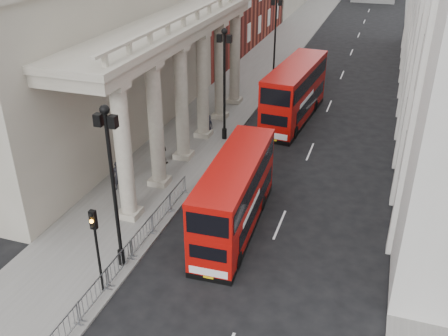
% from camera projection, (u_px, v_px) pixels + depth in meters
% --- Properties ---
extents(ground, '(260.00, 260.00, 0.00)m').
position_uv_depth(ground, '(90.00, 325.00, 21.22)').
color(ground, black).
rests_on(ground, ground).
extents(sidewalk_west, '(6.00, 140.00, 0.12)m').
position_uv_depth(sidewalk_west, '(234.00, 95.00, 47.29)').
color(sidewalk_west, slate).
rests_on(sidewalk_west, ground).
extents(sidewalk_east, '(3.00, 140.00, 0.12)m').
position_uv_depth(sidewalk_east, '(417.00, 115.00, 42.65)').
color(sidewalk_east, slate).
rests_on(sidewalk_east, ground).
extents(kerb, '(0.20, 140.00, 0.14)m').
position_uv_depth(kerb, '(264.00, 98.00, 46.45)').
color(kerb, slate).
rests_on(kerb, ground).
extents(portico_building, '(9.00, 28.00, 12.00)m').
position_uv_depth(portico_building, '(88.00, 58.00, 36.55)').
color(portico_building, gray).
rests_on(portico_building, ground).
extents(lamp_post_south, '(1.05, 0.44, 8.32)m').
position_uv_depth(lamp_post_south, '(113.00, 179.00, 22.49)').
color(lamp_post_south, black).
rests_on(lamp_post_south, sidewalk_west).
extents(lamp_post_mid, '(1.05, 0.44, 8.32)m').
position_uv_depth(lamp_post_mid, '(224.00, 78.00, 35.96)').
color(lamp_post_mid, black).
rests_on(lamp_post_mid, sidewalk_west).
extents(lamp_post_north, '(1.05, 0.44, 8.32)m').
position_uv_depth(lamp_post_north, '(275.00, 32.00, 49.42)').
color(lamp_post_north, black).
rests_on(lamp_post_north, sidewalk_west).
extents(traffic_light, '(0.28, 0.33, 4.30)m').
position_uv_depth(traffic_light, '(95.00, 237.00, 21.60)').
color(traffic_light, black).
rests_on(traffic_light, sidewalk_west).
extents(crowd_barriers, '(0.50, 18.75, 1.10)m').
position_uv_depth(crowd_barriers, '(107.00, 278.00, 22.89)').
color(crowd_barriers, gray).
rests_on(crowd_barriers, sidewalk_west).
extents(bus_near, '(2.68, 9.65, 4.13)m').
position_uv_depth(bus_near, '(235.00, 194.00, 26.70)').
color(bus_near, '#A70B07').
rests_on(bus_near, ground).
extents(bus_far, '(3.48, 11.02, 4.68)m').
position_uv_depth(bus_far, '(295.00, 91.00, 40.84)').
color(bus_far, '#A00B07').
rests_on(bus_far, ground).
extents(pedestrian_a, '(0.79, 0.62, 1.88)m').
position_uv_depth(pedestrian_a, '(118.00, 176.00, 30.81)').
color(pedestrian_a, black).
rests_on(pedestrian_a, sidewalk_west).
extents(pedestrian_b, '(0.99, 0.88, 1.68)m').
position_uv_depth(pedestrian_b, '(162.00, 152.00, 34.08)').
color(pedestrian_b, '#292521').
rests_on(pedestrian_b, sidewalk_west).
extents(pedestrian_c, '(0.77, 0.52, 1.55)m').
position_uv_depth(pedestrian_c, '(208.00, 125.00, 38.60)').
color(pedestrian_c, black).
rests_on(pedestrian_c, sidewalk_west).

